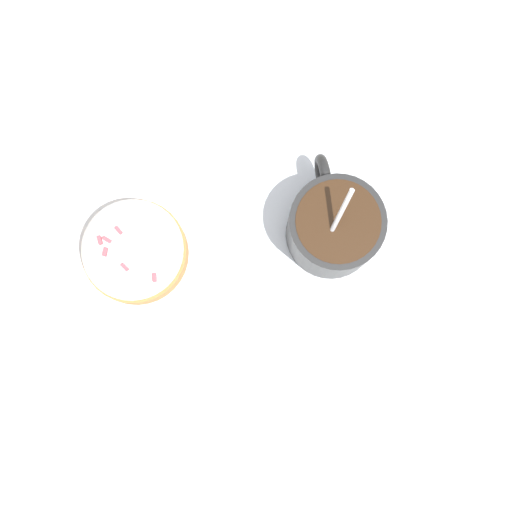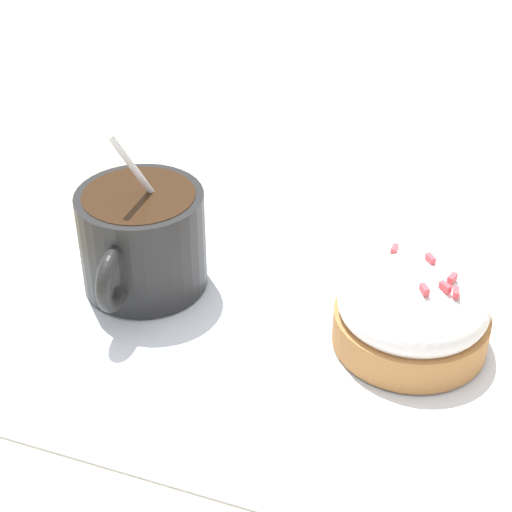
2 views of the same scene
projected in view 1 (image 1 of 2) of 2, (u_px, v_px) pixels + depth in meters
The scene contains 4 objects.
ground_plane at pixel (235, 246), 0.64m from camera, with size 3.00×3.00×0.00m, color #C6B793.
paper_napkin at pixel (235, 246), 0.63m from camera, with size 0.34×0.32×0.00m.
coffee_cup at pixel (334, 226), 0.60m from camera, with size 0.08×0.10×0.11m.
frosted_pastry at pixel (134, 251), 0.61m from camera, with size 0.09×0.09×0.05m.
Camera 1 is at (0.02, -0.09, 0.63)m, focal length 50.00 mm.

